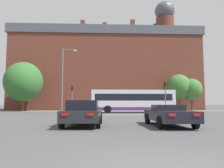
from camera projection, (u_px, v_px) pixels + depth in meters
stop_line_strip at (113, 115)px, 23.91m from camera, size 9.84×0.30×0.01m
far_pavement at (109, 111)px, 37.30m from camera, size 70.93×2.50×0.01m
brick_civic_building at (108, 69)px, 46.75m from camera, size 38.51×10.85×23.94m
car_saloon_left at (83, 113)px, 12.47m from camera, size 2.17×4.55×1.44m
car_roadster_right at (168, 115)px, 12.38m from camera, size 2.04×4.78×1.19m
bus_crossing_lead at (133, 101)px, 30.40m from camera, size 11.41×2.64×3.12m
traffic_light_near_right at (165, 93)px, 25.74m from camera, size 0.26×0.31×3.76m
traffic_light_far_left at (72, 94)px, 36.42m from camera, size 0.26×0.31×4.23m
street_lamp_junction at (65, 75)px, 27.24m from camera, size 1.85×0.36×8.16m
pedestrian_waiting at (96, 105)px, 37.02m from camera, size 0.25×0.42×1.64m
pedestrian_walking_east at (92, 106)px, 36.88m from camera, size 0.46×0.39×1.58m
pedestrian_walking_west at (164, 105)px, 37.60m from camera, size 0.43×0.45×1.65m
tree_by_building at (192, 89)px, 38.95m from camera, size 3.66×3.66×5.71m
tree_kerbside at (179, 87)px, 39.36m from camera, size 4.35×4.35×6.52m
tree_distant at (24, 82)px, 36.93m from camera, size 6.39×6.39×8.29m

